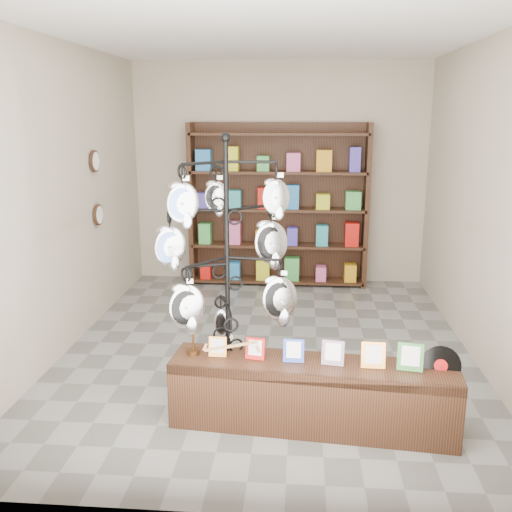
{
  "coord_description": "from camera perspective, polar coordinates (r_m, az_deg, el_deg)",
  "views": [
    {
      "loc": [
        0.31,
        -5.38,
        2.31
      ],
      "look_at": [
        -0.04,
        -1.0,
        1.21
      ],
      "focal_mm": 40.0,
      "sensor_mm": 36.0,
      "label": 1
    }
  ],
  "objects": [
    {
      "name": "wall_clocks",
      "position": [
        6.64,
        -15.66,
        6.54
      ],
      "size": [
        0.03,
        0.24,
        0.84
      ],
      "color": "black",
      "rests_on": "ground"
    },
    {
      "name": "display_tree",
      "position": [
        4.27,
        -2.9,
        -0.18
      ],
      "size": [
        1.18,
        1.18,
        2.18
      ],
      "rotation": [
        0.0,
        0.0,
        0.38
      ],
      "color": "black",
      "rests_on": "ground"
    },
    {
      "name": "front_shelf",
      "position": [
        4.41,
        5.64,
        -13.63
      ],
      "size": [
        2.15,
        0.63,
        0.75
      ],
      "rotation": [
        0.0,
        0.0,
        -0.09
      ],
      "color": "black",
      "rests_on": "ground"
    },
    {
      "name": "back_shelving",
      "position": [
        7.79,
        2.23,
        4.58
      ],
      "size": [
        2.42,
        0.36,
        2.2
      ],
      "color": "black",
      "rests_on": "ground"
    },
    {
      "name": "ground",
      "position": [
        5.87,
        1.17,
        -9.13
      ],
      "size": [
        5.0,
        5.0,
        0.0
      ],
      "primitive_type": "plane",
      "color": "slate",
      "rests_on": "ground"
    },
    {
      "name": "room_envelope",
      "position": [
        5.41,
        1.27,
        9.19
      ],
      "size": [
        5.0,
        5.0,
        5.0
      ],
      "color": "#AB9E89",
      "rests_on": "ground"
    }
  ]
}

